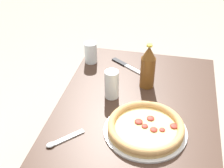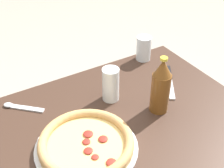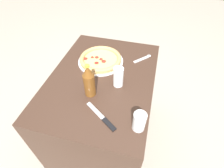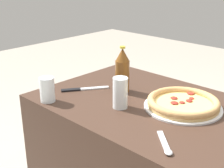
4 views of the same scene
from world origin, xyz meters
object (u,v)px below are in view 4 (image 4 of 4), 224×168
(glass_water, at_px, (120,94))
(glass_cola, at_px, (47,90))
(beer_bottle, at_px, (122,70))
(spoon, at_px, (166,146))
(pizza_margherita, at_px, (183,103))
(knife, at_px, (83,89))

(glass_water, distance_m, glass_cola, 0.33)
(beer_bottle, relative_size, spoon, 1.69)
(pizza_margherita, bearing_deg, knife, 18.36)
(glass_cola, bearing_deg, knife, -92.56)
(glass_water, height_order, glass_cola, glass_water)
(pizza_margherita, xyz_separation_m, glass_cola, (0.48, 0.36, 0.03))
(spoon, bearing_deg, glass_cola, 4.42)
(knife, bearing_deg, glass_water, 174.63)
(glass_water, xyz_separation_m, glass_cola, (0.28, 0.18, -0.01))
(glass_water, relative_size, beer_bottle, 0.60)
(glass_water, distance_m, knife, 0.28)
(glass_water, relative_size, spoon, 1.02)
(pizza_margherita, bearing_deg, glass_water, 42.36)
(pizza_margherita, relative_size, glass_cola, 2.97)
(pizza_margherita, height_order, glass_water, glass_water)
(pizza_margherita, bearing_deg, spoon, 111.80)
(beer_bottle, height_order, spoon, beer_bottle)
(glass_cola, height_order, beer_bottle, beer_bottle)
(knife, bearing_deg, glass_cola, 87.44)
(glass_water, height_order, spoon, glass_water)
(pizza_margherita, xyz_separation_m, beer_bottle, (0.32, 0.04, 0.08))
(glass_cola, distance_m, beer_bottle, 0.36)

